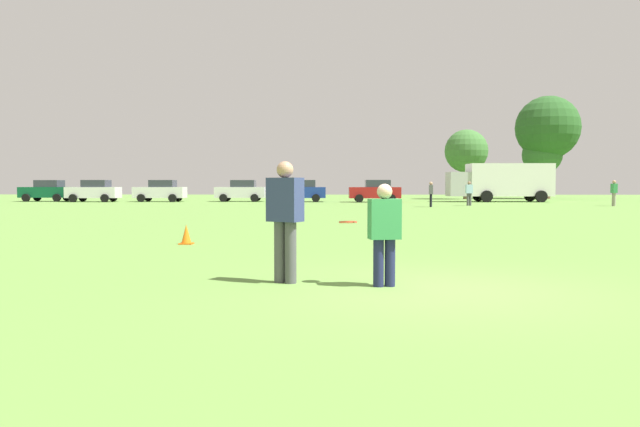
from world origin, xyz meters
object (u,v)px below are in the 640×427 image
player_thrower (285,214)px  parked_car_near_right (301,191)px  parked_car_mid_right (241,191)px  box_truck (502,181)px  parked_car_mid_left (94,191)px  bystander_far_jogger (431,193)px  bystander_field_marshal (614,191)px  bystander_sideline_watcher (469,192)px  parked_car_near_left (47,191)px  traffic_cone (186,235)px  parked_car_far_right (375,191)px  player_defender (384,229)px  parked_car_center (161,191)px  frisbee (348,222)px

player_thrower → parked_car_near_right: parked_car_near_right is taller
parked_car_mid_right → box_truck: size_ratio=0.50×
parked_car_mid_left → bystander_far_jogger: (26.38, -10.53, 0.00)m
parked_car_mid_right → box_truck: 21.90m
bystander_far_jogger → bystander_field_marshal: bearing=9.2°
parked_car_mid_left → player_thrower: bearing=-64.4°
player_thrower → bystander_far_jogger: player_thrower is taller
box_truck → bystander_sideline_watcher: box_truck is taller
player_thrower → bystander_field_marshal: size_ratio=1.04×
bystander_field_marshal → parked_car_near_left: bearing=167.4°
parked_car_mid_right → bystander_field_marshal: (26.86, -9.81, 0.06)m
parked_car_near_left → parked_car_mid_right: bearing=0.2°
traffic_cone → parked_car_mid_left: size_ratio=0.11×
parked_car_far_right → box_truck: size_ratio=0.50×
player_defender → parked_car_center: parked_car_center is taller
parked_car_mid_left → parked_car_near_right: bearing=2.4°
player_defender → parked_car_mid_left: bearing=117.0°
frisbee → bystander_sideline_watcher: 34.24m
parked_car_near_left → bystander_far_jogger: bearing=-20.8°
parked_car_near_left → frisbee: bearing=-59.3°
parked_car_mid_right → parked_car_far_right: same height
player_defender → parked_car_near_left: parked_car_near_left is taller
parked_car_near_right → bystander_field_marshal: size_ratio=2.43×
player_defender → parked_car_near_left: size_ratio=0.35×
parked_car_near_right → bystander_field_marshal: 23.58m
parked_car_far_right → parked_car_near_left: bearing=177.4°
parked_car_far_right → player_thrower: bearing=-95.2°
parked_car_near_right → bystander_field_marshal: bearing=-23.0°
parked_car_near_right → parked_car_far_right: same height
traffic_cone → bystander_far_jogger: bystander_far_jogger is taller
traffic_cone → parked_car_far_right: (6.72, 35.27, 0.69)m
player_defender → parked_car_mid_left: (-21.09, 41.35, 0.10)m
parked_car_near_right → bystander_far_jogger: (9.11, -11.24, 0.00)m
box_truck → bystander_field_marshal: (4.98, -9.63, -0.77)m
bystander_far_jogger → traffic_cone: bearing=-111.4°
parked_car_mid_left → bystander_field_marshal: size_ratio=2.43×
parked_car_near_left → box_truck: bearing=-0.2°
parked_car_near_right → parked_car_far_right: (6.14, -0.74, 0.00)m
traffic_cone → frisbee: bearing=-56.2°
bystander_field_marshal → player_thrower: bearing=-120.7°
player_defender → parked_car_center: (-15.65, 41.90, 0.10)m
bystander_far_jogger → bystander_sideline_watcher: bearing=40.1°
player_defender → parked_car_far_right: (2.31, 41.32, 0.10)m
parked_car_near_left → bystander_sideline_watcher: bearing=-15.3°
player_thrower → bystander_sideline_watcher: 34.46m
player_defender → parked_car_mid_left: parked_car_mid_left is taller
player_thrower → traffic_cone: (-2.95, 5.76, -0.79)m
player_thrower → parked_car_mid_right: size_ratio=0.43×
player_thrower → parked_car_far_right: parked_car_far_right is taller
parked_car_far_right → parked_car_center: bearing=178.1°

